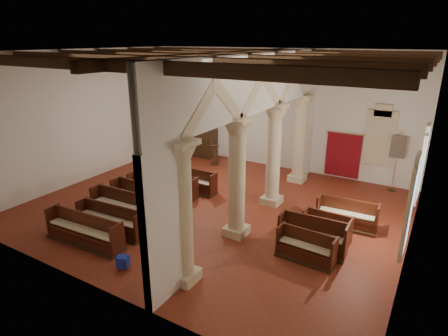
% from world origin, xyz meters
% --- Properties ---
extents(floor, '(14.00, 14.00, 0.00)m').
position_xyz_m(floor, '(0.00, 0.00, 0.00)').
color(floor, maroon).
rests_on(floor, ground).
extents(ceiling, '(14.00, 14.00, 0.00)m').
position_xyz_m(ceiling, '(0.00, 0.00, 6.00)').
color(ceiling, '#311E10').
rests_on(ceiling, wall_back).
extents(wall_back, '(14.00, 0.02, 6.00)m').
position_xyz_m(wall_back, '(0.00, 6.00, 3.00)').
color(wall_back, silver).
rests_on(wall_back, floor).
extents(wall_front, '(14.00, 0.02, 6.00)m').
position_xyz_m(wall_front, '(0.00, -6.00, 3.00)').
color(wall_front, silver).
rests_on(wall_front, floor).
extents(wall_left, '(0.02, 12.00, 6.00)m').
position_xyz_m(wall_left, '(-7.00, 0.00, 3.00)').
color(wall_left, silver).
rests_on(wall_left, floor).
extents(wall_right, '(0.02, 12.00, 6.00)m').
position_xyz_m(wall_right, '(7.00, 0.00, 3.00)').
color(wall_right, silver).
rests_on(wall_right, floor).
extents(ceiling_beams, '(13.80, 11.80, 0.30)m').
position_xyz_m(ceiling_beams, '(0.00, 0.00, 5.82)').
color(ceiling_beams, '#3B2513').
rests_on(ceiling_beams, wall_back).
extents(arcade, '(0.90, 11.90, 6.00)m').
position_xyz_m(arcade, '(1.80, 0.00, 3.56)').
color(arcade, beige).
rests_on(arcade, floor).
extents(window_right_a, '(0.03, 1.00, 2.20)m').
position_xyz_m(window_right_a, '(6.98, -1.50, 2.20)').
color(window_right_a, '#2E6953').
rests_on(window_right_a, wall_right).
extents(window_right_b, '(0.03, 1.00, 2.20)m').
position_xyz_m(window_right_b, '(6.98, 2.50, 2.20)').
color(window_right_b, '#2E6953').
rests_on(window_right_b, wall_right).
extents(window_back, '(1.00, 0.03, 2.20)m').
position_xyz_m(window_back, '(5.00, 5.98, 2.20)').
color(window_back, '#2E6953').
rests_on(window_back, wall_back).
extents(pipe_organ, '(2.10, 0.85, 4.40)m').
position_xyz_m(pipe_organ, '(-4.50, 5.50, 1.37)').
color(pipe_organ, '#3B2513').
rests_on(pipe_organ, floor).
extents(lectern, '(0.57, 0.61, 1.15)m').
position_xyz_m(lectern, '(-2.85, 4.55, 0.48)').
color(lectern, '#341910').
rests_on(lectern, floor).
extents(dossal_curtain, '(1.80, 0.07, 2.17)m').
position_xyz_m(dossal_curtain, '(3.50, 5.92, 1.17)').
color(dossal_curtain, maroon).
rests_on(dossal_curtain, floor).
extents(processional_banner, '(0.61, 0.78, 2.66)m').
position_xyz_m(processional_banner, '(5.85, 5.49, 0.83)').
color(processional_banner, '#3B2513').
rests_on(processional_banner, floor).
extents(hymnal_box_a, '(0.41, 0.37, 0.33)m').
position_xyz_m(hymnal_box_a, '(-0.05, -5.01, 0.27)').
color(hymnal_box_a, navy).
rests_on(hymnal_box_a, floor).
extents(hymnal_box_b, '(0.36, 0.31, 0.33)m').
position_xyz_m(hymnal_box_b, '(0.01, -2.48, 0.26)').
color(hymnal_box_b, navy).
rests_on(hymnal_box_b, floor).
extents(hymnal_box_c, '(0.38, 0.34, 0.32)m').
position_xyz_m(hymnal_box_c, '(-0.92, -0.74, 0.26)').
color(hymnal_box_c, navy).
rests_on(hymnal_box_c, floor).
extents(tube_heater_a, '(0.87, 0.17, 0.09)m').
position_xyz_m(tube_heater_a, '(-3.04, -3.89, 0.16)').
color(tube_heater_a, silver).
rests_on(tube_heater_a, floor).
extents(tube_heater_b, '(0.93, 0.48, 0.10)m').
position_xyz_m(tube_heater_b, '(-2.40, -2.74, 0.16)').
color(tube_heater_b, silver).
rests_on(tube_heater_b, floor).
extents(nave_pew_0, '(3.00, 0.83, 1.04)m').
position_xyz_m(nave_pew_0, '(-2.19, -4.59, 0.34)').
color(nave_pew_0, '#3B2513').
rests_on(nave_pew_0, floor).
extents(nave_pew_1, '(2.70, 0.83, 1.00)m').
position_xyz_m(nave_pew_1, '(-2.05, -3.59, 0.33)').
color(nave_pew_1, '#3B2513').
rests_on(nave_pew_1, floor).
extents(nave_pew_2, '(3.48, 0.83, 1.12)m').
position_xyz_m(nave_pew_2, '(-1.99, -2.67, 0.37)').
color(nave_pew_2, '#3B2513').
rests_on(nave_pew_2, floor).
extents(nave_pew_3, '(3.43, 0.86, 1.13)m').
position_xyz_m(nave_pew_3, '(-1.95, -1.78, 0.37)').
color(nave_pew_3, '#3B2513').
rests_on(nave_pew_3, floor).
extents(nave_pew_4, '(2.71, 0.84, 1.05)m').
position_xyz_m(nave_pew_4, '(-2.42, -0.70, 0.35)').
color(nave_pew_4, '#3B2513').
rests_on(nave_pew_4, floor).
extents(nave_pew_5, '(2.77, 0.71, 0.95)m').
position_xyz_m(nave_pew_5, '(-2.46, 0.13, 0.31)').
color(nave_pew_5, '#3B2513').
rests_on(nave_pew_5, floor).
extents(nave_pew_6, '(2.83, 0.70, 1.00)m').
position_xyz_m(nave_pew_6, '(-2.03, 0.93, 0.33)').
color(nave_pew_6, '#3B2513').
rests_on(nave_pew_6, floor).
extents(aisle_pew_0, '(1.82, 0.73, 0.96)m').
position_xyz_m(aisle_pew_0, '(4.38, -1.81, 0.32)').
color(aisle_pew_0, '#3B2513').
rests_on(aisle_pew_0, floor).
extents(aisle_pew_1, '(2.17, 0.84, 1.12)m').
position_xyz_m(aisle_pew_1, '(4.37, -1.17, 0.38)').
color(aisle_pew_1, '#3B2513').
rests_on(aisle_pew_1, floor).
extents(aisle_pew_2, '(1.62, 0.68, 0.95)m').
position_xyz_m(aisle_pew_2, '(4.57, -0.25, 0.32)').
color(aisle_pew_2, '#3B2513').
rests_on(aisle_pew_2, floor).
extents(aisle_pew_3, '(2.14, 0.81, 1.05)m').
position_xyz_m(aisle_pew_3, '(4.93, 0.96, 0.35)').
color(aisle_pew_3, '#3B2513').
rests_on(aisle_pew_3, floor).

